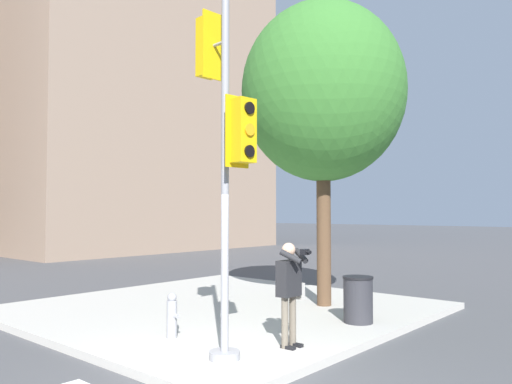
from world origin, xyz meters
The scene contains 7 objects.
sidewalk_corner centered at (3.50, 3.50, 0.07)m, with size 8.00×8.00×0.13m.
traffic_signal_pole centered at (0.62, 0.56, 3.41)m, with size 0.47×1.11×5.63m.
person_photographer centered at (1.77, 0.26, 1.10)m, with size 0.58×0.54×1.63m.
street_tree centered at (5.08, 1.79, 5.00)m, with size 3.76×3.76×6.96m.
fire_hydrant centered at (0.91, 2.09, 0.51)m, with size 0.17×0.23×0.76m.
trash_bin centered at (4.00, 0.31, 0.57)m, with size 0.58×0.58×0.88m.
building_right centered at (14.25, 23.72, 9.32)m, with size 16.58×13.44×18.62m.
Camera 1 is at (-4.54, -4.52, 2.23)m, focal length 35.00 mm.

